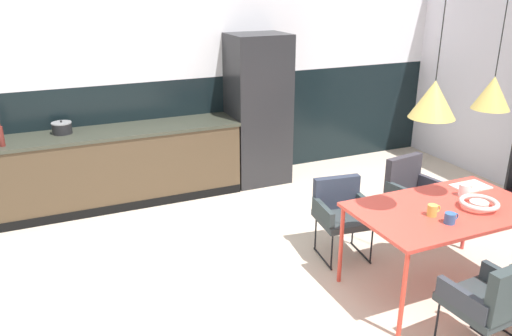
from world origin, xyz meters
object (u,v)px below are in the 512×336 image
at_px(dining_table, 445,213).
at_px(armchair_far_side, 496,297).
at_px(mug_wide_latte, 450,218).
at_px(open_book, 471,186).
at_px(refrigerator_column, 258,110).
at_px(mug_white_ceramic, 464,190).
at_px(pendant_lamp_over_table_near, 433,99).
at_px(cooking_pot, 62,128).
at_px(pendant_lamp_over_table_far, 493,93).
at_px(armchair_near_window, 341,208).
at_px(mug_dark_espresso, 433,210).
at_px(armchair_facing_counter, 411,187).
at_px(fruit_bowl, 479,203).
at_px(bottle_vinegar_dark, 1,135).

relative_size(dining_table, armchair_far_side, 1.85).
bearing_deg(mug_wide_latte, dining_table, 52.42).
bearing_deg(open_book, refrigerator_column, 108.62).
height_order(mug_white_ceramic, pendant_lamp_over_table_near, pendant_lamp_over_table_near).
xyz_separation_m(dining_table, armchair_far_side, (-0.32, -0.84, -0.19)).
bearing_deg(mug_white_ceramic, refrigerator_column, 103.95).
xyz_separation_m(dining_table, mug_wide_latte, (-0.18, -0.23, 0.09)).
xyz_separation_m(refrigerator_column, dining_table, (0.38, -2.92, -0.24)).
distance_m(cooking_pot, pendant_lamp_over_table_far, 4.34).
bearing_deg(armchair_far_side, pendant_lamp_over_table_near, 85.06).
distance_m(pendant_lamp_over_table_near, pendant_lamp_over_table_far, 0.60).
xyz_separation_m(armchair_near_window, mug_dark_espresso, (0.24, -0.91, 0.32)).
distance_m(refrigerator_column, armchair_facing_counter, 2.19).
bearing_deg(pendant_lamp_over_table_near, fruit_bowl, -8.81).
xyz_separation_m(armchair_near_window, mug_wide_latte, (0.27, -1.06, 0.31)).
bearing_deg(armchair_far_side, refrigerator_column, 87.16).
xyz_separation_m(fruit_bowl, pendant_lamp_over_table_far, (0.07, 0.10, 0.88)).
bearing_deg(open_book, armchair_near_window, 148.82).
bearing_deg(dining_table, pendant_lamp_over_table_far, -2.08).
bearing_deg(pendant_lamp_over_table_far, refrigerator_column, 103.06).
bearing_deg(armchair_facing_counter, open_book, 84.76).
relative_size(fruit_bowl, mug_white_ceramic, 2.38).
distance_m(fruit_bowl, pendant_lamp_over_table_far, 0.89).
relative_size(armchair_near_window, pendant_lamp_over_table_near, 0.68).
height_order(armchair_near_window, bottle_vinegar_dark, bottle_vinegar_dark).
bearing_deg(dining_table, mug_dark_espresso, -161.04).
relative_size(armchair_near_window, cooking_pot, 3.42).
bearing_deg(mug_dark_espresso, cooking_pot, 129.23).
xyz_separation_m(mug_dark_espresso, bottle_vinegar_dark, (-3.12, 2.84, 0.21)).
distance_m(armchair_far_side, fruit_bowl, 0.96).
bearing_deg(mug_wide_latte, pendant_lamp_over_table_near, 122.74).
height_order(armchair_far_side, cooking_pot, cooking_pot).
distance_m(open_book, mug_wide_latte, 0.85).
relative_size(dining_table, mug_white_ceramic, 11.45).
bearing_deg(pendant_lamp_over_table_near, armchair_near_window, 99.42).
bearing_deg(cooking_pot, mug_wide_latte, -51.82).
distance_m(armchair_facing_counter, pendant_lamp_over_table_near, 1.74).
bearing_deg(bottle_vinegar_dark, armchair_near_window, -33.96).
bearing_deg(dining_table, pendant_lamp_over_table_near, -173.97).
height_order(armchair_near_window, open_book, open_book).
distance_m(fruit_bowl, pendant_lamp_over_table_near, 1.04).
xyz_separation_m(fruit_bowl, cooking_pot, (-2.96, 3.13, 0.16)).
relative_size(dining_table, bottle_vinegar_dark, 5.39).
height_order(armchair_near_window, mug_wide_latte, mug_wide_latte).
bearing_deg(mug_wide_latte, fruit_bowl, 15.35).
bearing_deg(mug_wide_latte, pendant_lamp_over_table_far, 24.46).
distance_m(armchair_facing_counter, bottle_vinegar_dark, 4.24).
bearing_deg(dining_table, open_book, 25.47).
height_order(fruit_bowl, pendant_lamp_over_table_near, pendant_lamp_over_table_near).
bearing_deg(open_book, mug_white_ceramic, -149.68).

